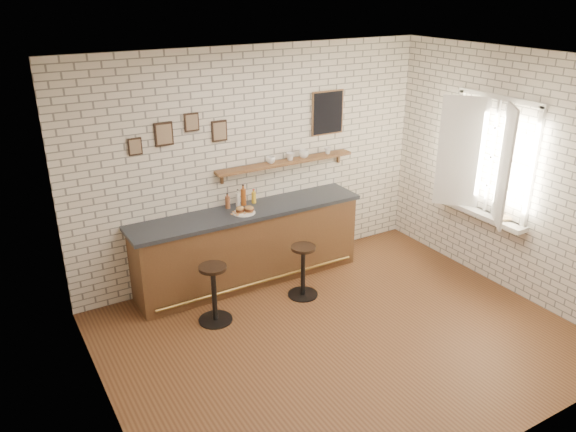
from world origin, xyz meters
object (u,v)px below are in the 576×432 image
Objects in this scene: condiment_bottle_yellow at (254,197)px; shelf_cup_c at (304,154)px; ciabatta_sandwich at (245,209)px; bar_stool_right at (303,269)px; shelf_cup_a at (271,160)px; bitters_bottle_amber at (243,197)px; bar_stool_left at (214,292)px; bitters_bottle_brown at (228,202)px; book_upper at (496,216)px; bitters_bottle_white at (238,199)px; sandwich_plate at (244,213)px; book_lower at (498,218)px; bar_counter at (249,246)px; shelf_cup_b at (290,156)px; shelf_cup_d at (328,151)px.

shelf_cup_c is at bearing 1.65° from condiment_bottle_yellow.
ciabatta_sandwich reaches higher than bar_stool_right.
bar_stool_right is at bearing -118.17° from shelf_cup_a.
bitters_bottle_amber is 0.39× the size of bar_stool_left.
bitters_bottle_brown is 0.90× the size of book_upper.
bar_stool_left is at bearing -159.92° from book_upper.
bitters_bottle_white reaches higher than bar_stool_right.
sandwich_plate is at bearing -99.66° from bitters_bottle_white.
shelf_cup_a is 0.56× the size of book_lower.
bitters_bottle_white reaches higher than ciabatta_sandwich.
bar_stool_left is at bearing -133.95° from bitters_bottle_amber.
shelf_cup_a is (0.05, 0.90, 1.18)m from bar_stool_right.
condiment_bottle_yellow is 1.47m from bar_stool_left.
bar_counter is 3.17m from book_upper.
bitters_bottle_white is 2.06× the size of shelf_cup_b.
ciabatta_sandwich is 3.19m from book_lower.
condiment_bottle_yellow is 2.06× the size of shelf_cup_d.
shelf_cup_d is (1.17, 0.02, 0.45)m from condiment_bottle_yellow.
shelf_cup_c is at bearing 1.39° from bitters_bottle_amber.
shelf_cup_a reaches higher than bitters_bottle_amber.
book_lower is (3.45, -1.02, 0.55)m from bar_stool_left.
condiment_bottle_yellow is at bearing 104.12° from bar_stool_right.
shelf_cup_b is 2.76m from book_lower.
bitters_bottle_white reaches higher than bar_counter.
book_upper is at bearing -30.08° from ciabatta_sandwich.
bar_stool_right is at bearing 154.71° from shelf_cup_c.
bitters_bottle_white is at bearing 105.01° from bar_counter.
sandwich_plate reaches higher than book_upper.
bitters_bottle_brown is 1.52× the size of shelf_cup_c.
bar_stool_left is (-0.82, -0.85, -0.74)m from bitters_bottle_amber.
bitters_bottle_white is at bearing 180.00° from condiment_bottle_yellow.
sandwich_plate is 1.12m from bar_stool_left.
bitters_bottle_brown is 0.23m from bitters_bottle_amber.
bar_counter is 0.64m from bitters_bottle_amber.
bitters_bottle_amber is 2.51× the size of shelf_cup_b.
shelf_cup_b is (0.75, 0.20, 1.05)m from bar_counter.
bitters_bottle_amber reaches higher than bar_stool_left.
shelf_cup_b is at bearing 18.36° from sandwich_plate.
shelf_cup_b is at bearing 18.58° from ciabatta_sandwich.
bitters_bottle_amber is at bearing -174.01° from shelf_cup_d.
book_upper is (2.26, -0.97, 0.59)m from bar_stool_right.
condiment_bottle_yellow reaches higher than bar_counter.
bitters_bottle_brown is 1.00× the size of book_lower.
bitters_bottle_brown is 0.37m from condiment_bottle_yellow.
condiment_bottle_yellow is (0.18, 0.18, 0.58)m from bar_counter.
ciabatta_sandwich is at bearing 159.07° from book_lower.
bitters_bottle_amber is at bearing 64.39° from sandwich_plate.
bar_stool_right is at bearing -51.69° from sandwich_plate.
ciabatta_sandwich is 0.28m from bitters_bottle_brown.
bar_stool_right is 6.19× the size of shelf_cup_b.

